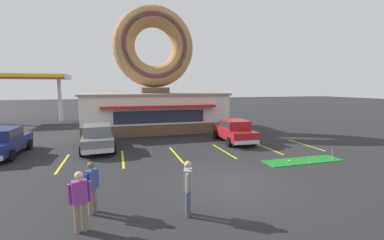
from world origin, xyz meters
The scene contains 26 objects.
ground_plane centered at (0.00, 0.00, 0.00)m, with size 160.00×160.00×0.00m, color #232326.
donut_shop_building centered at (-1.13, 13.94, 3.74)m, with size 12.30×6.75×10.96m.
putting_mat centered at (4.97, 1.85, 0.01)m, with size 4.34×1.18×0.03m, color #197523.
mini_donut_near_left centered at (6.47, 1.97, 0.05)m, with size 0.13×0.13×0.04m, color brown.
mini_donut_near_right centered at (5.36, 2.25, 0.05)m, with size 0.13×0.13×0.04m, color brown.
mini_donut_mid_left centered at (4.24, 1.98, 0.05)m, with size 0.13×0.13×0.04m, color #E5C666.
mini_donut_mid_centre centered at (6.39, 2.29, 0.05)m, with size 0.13×0.13×0.04m, color brown.
mini_donut_mid_right centered at (5.03, 1.37, 0.05)m, with size 0.13×0.13×0.04m, color #D17F47.
mini_donut_far_left centered at (6.64, 1.53, 0.05)m, with size 0.13×0.13×0.04m, color #A5724C.
mini_donut_far_centre centered at (4.00, 1.38, 0.05)m, with size 0.13×0.13×0.04m, color brown.
golf_ball centered at (3.99, 1.75, 0.05)m, with size 0.04×0.04×0.04m, color white.
putting_flag_pin centered at (6.93, 1.82, 0.44)m, with size 0.13×0.01×0.55m.
car_grey centered at (-5.66, 7.49, 0.87)m, with size 2.20×4.66×1.60m.
car_navy centered at (-10.72, 7.43, 0.87)m, with size 2.05×4.59×1.60m.
car_red centered at (3.53, 7.24, 0.87)m, with size 2.18×4.65×1.60m.
pedestrian_blue_sweater_man centered at (-5.46, -2.08, 0.94)m, with size 0.59×0.31×1.69m.
pedestrian_hooded_kid centered at (-5.25, -1.07, 0.91)m, with size 0.41×0.51×1.64m.
pedestrian_leather_jacket_man centered at (-2.44, -2.04, 0.96)m, with size 0.35×0.57×1.72m.
trash_bin centered at (4.75, 11.44, 0.50)m, with size 0.57×0.57×0.97m.
gas_station_canopy centered at (-14.18, 23.31, 4.86)m, with size 9.00×4.46×5.30m.
parking_stripe_far_left centered at (-7.22, 5.00, 0.00)m, with size 0.12×3.60×0.01m, color yellow.
parking_stripe_left centered at (-4.22, 5.00, 0.00)m, with size 0.12×3.60×0.01m, color yellow.
parking_stripe_mid_left centered at (-1.22, 5.00, 0.00)m, with size 0.12×3.60×0.01m, color yellow.
parking_stripe_centre centered at (1.78, 5.00, 0.00)m, with size 0.12×3.60×0.01m, color yellow.
parking_stripe_mid_right centered at (4.78, 5.00, 0.00)m, with size 0.12×3.60×0.01m, color yellow.
parking_stripe_right centered at (7.78, 5.00, 0.00)m, with size 0.12×3.60×0.01m, color yellow.
Camera 1 is at (-4.41, -9.22, 3.92)m, focal length 24.00 mm.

